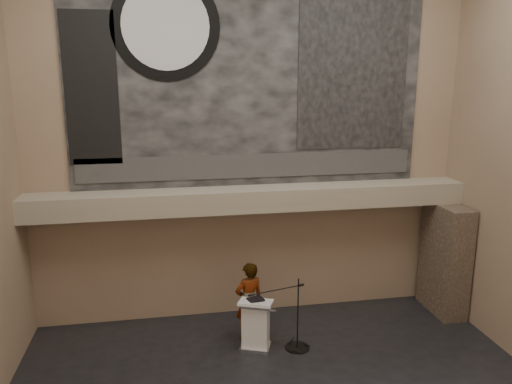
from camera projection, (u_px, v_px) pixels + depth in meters
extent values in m
cube|color=#876E56|center=(250.00, 140.00, 11.42)|extent=(10.00, 0.02, 8.50)
cube|color=#876E56|center=(425.00, 273.00, 3.76)|extent=(10.00, 0.02, 8.50)
cube|color=gray|center=(253.00, 199.00, 11.34)|extent=(10.00, 0.80, 0.50)
cylinder|color=#B2893D|center=(182.00, 215.00, 11.08)|extent=(0.04, 0.04, 0.06)
cylinder|color=#B2893D|center=(333.00, 207.00, 11.69)|extent=(0.04, 0.04, 0.06)
cube|color=black|center=(250.00, 75.00, 11.06)|extent=(8.00, 0.05, 5.00)
cube|color=#2F2F2F|center=(250.00, 166.00, 11.49)|extent=(7.76, 0.02, 0.55)
cylinder|color=black|center=(166.00, 26.00, 10.48)|extent=(2.30, 0.02, 2.30)
cylinder|color=silver|center=(166.00, 26.00, 10.46)|extent=(1.84, 0.02, 1.84)
cube|color=black|center=(353.00, 70.00, 11.41)|extent=(2.60, 0.02, 3.60)
cube|color=black|center=(91.00, 89.00, 10.50)|extent=(1.10, 0.02, 3.20)
cube|color=#3D3025|center=(445.00, 259.00, 12.08)|extent=(0.60, 1.40, 2.70)
cube|color=silver|center=(256.00, 347.00, 10.65)|extent=(0.75, 0.66, 0.08)
cube|color=white|center=(256.00, 324.00, 10.53)|extent=(0.64, 0.55, 0.96)
cube|color=white|center=(256.00, 303.00, 10.40)|extent=(0.82, 0.71, 0.13)
cube|color=black|center=(256.00, 299.00, 10.43)|extent=(0.38, 0.33, 0.04)
cube|color=white|center=(251.00, 301.00, 10.39)|extent=(0.31, 0.35, 0.00)
imported|color=silver|center=(249.00, 301.00, 10.86)|extent=(0.74, 0.59, 1.78)
cylinder|color=black|center=(297.00, 347.00, 10.67)|extent=(0.52, 0.52, 0.02)
cylinder|color=black|center=(298.00, 314.00, 10.49)|extent=(0.03, 0.03, 1.59)
cylinder|color=black|center=(275.00, 290.00, 10.12)|extent=(1.16, 0.32, 0.02)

